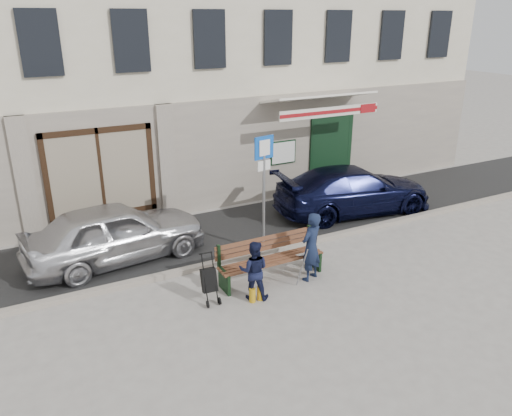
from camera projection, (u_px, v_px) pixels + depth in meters
ground at (304, 280)px, 10.87m from camera, size 80.00×80.00×0.00m
asphalt_lane at (242, 229)px, 13.43m from camera, size 60.00×3.20×0.01m
curb at (271, 251)px, 12.09m from camera, size 60.00×0.18×0.12m
building at (168, 29)px, 16.08m from camera, size 20.00×8.27×10.00m
car_silver at (115, 232)px, 11.52m from camera, size 4.30×2.13×1.41m
car_navy at (353, 190)px, 14.42m from camera, size 4.86×2.46×1.35m
parking_sign at (264, 175)px, 11.53m from camera, size 0.53×0.13×2.86m
bench at (269, 260)px, 10.76m from camera, size 2.40×1.17×0.98m
man at (311, 247)px, 10.66m from camera, size 0.66×0.56×1.54m
woman at (254, 270)px, 9.97m from camera, size 0.76×0.71×1.25m
stroller at (209, 281)px, 9.90m from camera, size 0.31×0.43×1.03m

